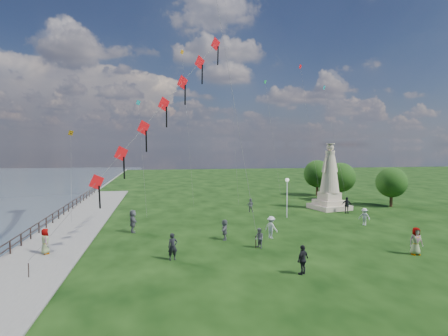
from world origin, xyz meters
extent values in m
cube|color=slate|center=(-16.50, 10.00, -0.20)|extent=(0.30, 160.00, 0.60)
cube|color=slate|center=(-14.00, 8.00, 0.05)|extent=(5.00, 60.00, 0.10)
cylinder|color=black|center=(-16.30, 4.00, 0.50)|extent=(0.11, 0.11, 1.00)
cylinder|color=black|center=(-16.30, 6.00, 0.50)|extent=(0.11, 0.11, 1.00)
cylinder|color=black|center=(-16.30, 8.00, 0.50)|extent=(0.11, 0.11, 1.00)
cylinder|color=black|center=(-16.30, 10.00, 0.50)|extent=(0.11, 0.11, 1.00)
cylinder|color=black|center=(-16.30, 12.00, 0.50)|extent=(0.11, 0.11, 1.00)
cylinder|color=black|center=(-16.30, 14.00, 0.50)|extent=(0.11, 0.11, 1.00)
cylinder|color=black|center=(-16.30, 16.00, 0.50)|extent=(0.11, 0.11, 1.00)
cylinder|color=black|center=(-16.30, 18.00, 0.50)|extent=(0.11, 0.11, 1.00)
cylinder|color=black|center=(-16.30, 20.00, 0.50)|extent=(0.11, 0.11, 1.00)
cylinder|color=black|center=(-16.30, 22.00, 0.50)|extent=(0.11, 0.11, 1.00)
cylinder|color=black|center=(-16.30, 24.00, 0.50)|extent=(0.11, 0.11, 1.00)
cylinder|color=black|center=(-16.30, 26.00, 0.50)|extent=(0.11, 0.11, 1.00)
cylinder|color=black|center=(-16.30, 28.00, 0.50)|extent=(0.11, 0.11, 1.00)
cylinder|color=black|center=(-16.30, 30.00, 0.50)|extent=(0.11, 0.11, 1.00)
cylinder|color=black|center=(-16.30, 32.00, 0.50)|extent=(0.11, 0.11, 1.00)
cylinder|color=black|center=(-16.30, 34.00, 0.50)|extent=(0.11, 0.11, 1.00)
cylinder|color=black|center=(-16.30, 36.00, 0.50)|extent=(0.11, 0.11, 1.00)
cube|color=black|center=(-16.30, 10.00, 0.98)|extent=(0.06, 52.00, 0.06)
cube|color=black|center=(-16.30, 10.00, 0.55)|extent=(0.06, 52.00, 0.06)
cube|color=#C9B298|center=(12.95, 17.53, 0.27)|extent=(4.48, 4.48, 0.53)
cube|color=#C9B298|center=(12.95, 17.53, 0.80)|extent=(3.42, 3.42, 0.53)
cube|color=#C9B298|center=(12.95, 17.53, 1.51)|extent=(2.35, 2.35, 0.89)
cylinder|color=#C9B298|center=(12.95, 17.53, 6.58)|extent=(1.28, 1.28, 0.36)
sphere|color=#C9B298|center=(12.95, 17.53, 7.14)|extent=(0.82, 0.82, 0.82)
cylinder|color=#C9B298|center=(12.95, 17.53, 7.56)|extent=(0.98, 0.98, 0.09)
cylinder|color=silver|center=(6.40, 13.39, 1.88)|extent=(0.11, 0.11, 3.76)
sphere|color=white|center=(6.40, 13.39, 3.87)|extent=(0.38, 0.38, 0.38)
cylinder|color=#382314|center=(17.09, 23.05, 0.97)|extent=(0.36, 0.36, 1.94)
sphere|color=#153A0F|center=(17.09, 23.05, 3.15)|extent=(3.88, 3.88, 3.88)
cylinder|color=#382314|center=(21.03, 17.89, 0.91)|extent=(0.36, 0.36, 1.81)
sphere|color=#153A0F|center=(21.03, 17.89, 2.95)|extent=(3.63, 3.63, 3.63)
cylinder|color=#382314|center=(16.21, 28.46, 0.99)|extent=(0.36, 0.36, 1.98)
sphere|color=#153A0F|center=(16.21, 28.46, 3.22)|extent=(3.97, 3.97, 3.97)
imported|color=black|center=(-5.50, 1.16, 0.87)|extent=(0.72, 0.56, 1.75)
imported|color=#595960|center=(0.73, 2.91, 0.73)|extent=(0.67, 0.82, 1.45)
imported|color=silver|center=(2.40, 5.54, 0.89)|extent=(1.17, 1.27, 1.77)
imported|color=black|center=(1.80, -2.78, 0.86)|extent=(1.12, 1.01, 1.72)
imported|color=#595960|center=(10.79, -0.38, 0.94)|extent=(0.97, 0.65, 1.87)
imported|color=#595960|center=(-8.62, 9.41, 0.97)|extent=(1.02, 1.89, 1.94)
imported|color=#595960|center=(3.47, 17.14, 0.76)|extent=(0.85, 0.69, 1.52)
imported|color=silver|center=(12.33, 8.83, 0.80)|extent=(1.10, 1.11, 1.59)
imported|color=black|center=(13.70, 14.83, 0.88)|extent=(1.13, 0.78, 1.75)
imported|color=#595960|center=(-13.95, 3.60, 0.86)|extent=(0.80, 0.98, 1.72)
imported|color=#595960|center=(-1.34, 5.68, 0.80)|extent=(0.90, 1.58, 1.61)
cylinder|color=black|center=(-13.50, -1.00, 0.45)|extent=(0.06, 0.06, 0.90)
cube|color=red|center=(-10.20, 1.52, 5.11)|extent=(0.87, 0.64, 1.03)
cube|color=black|center=(-10.02, 1.42, 4.16)|extent=(0.10, 0.28, 1.48)
cube|color=red|center=(-8.78, 2.60, 6.87)|extent=(0.87, 0.64, 1.03)
cube|color=black|center=(-8.60, 2.50, 5.92)|extent=(0.10, 0.28, 1.48)
cube|color=red|center=(-7.36, 3.68, 8.64)|extent=(0.87, 0.64, 1.03)
cube|color=black|center=(-7.18, 3.58, 7.69)|extent=(0.10, 0.28, 1.48)
cube|color=red|center=(-5.95, 4.76, 10.40)|extent=(0.87, 0.64, 1.03)
cube|color=black|center=(-5.77, 4.66, 9.45)|extent=(0.10, 0.28, 1.48)
cube|color=red|center=(-4.53, 5.84, 12.16)|extent=(0.87, 0.64, 1.03)
cube|color=black|center=(-4.35, 5.74, 11.21)|extent=(0.10, 0.28, 1.48)
cube|color=red|center=(-3.12, 6.92, 13.92)|extent=(0.87, 0.64, 1.03)
cube|color=black|center=(-2.94, 6.82, 12.97)|extent=(0.10, 0.28, 1.48)
cube|color=red|center=(-1.70, 8.00, 15.68)|extent=(0.87, 0.64, 1.03)
cube|color=black|center=(-1.52, 7.90, 14.73)|extent=(0.10, 0.28, 1.48)
cylinder|color=black|center=(0.50, 3.00, 0.45)|extent=(0.06, 0.06, 0.90)
cube|color=teal|center=(-8.71, 20.66, 12.19)|extent=(0.51, 0.39, 0.57)
cylinder|color=#595959|center=(-8.21, 18.16, 6.12)|extent=(1.02, 5.02, 12.15)
cube|color=red|center=(11.74, 24.15, 17.58)|extent=(0.51, 0.39, 0.57)
cylinder|color=#595959|center=(12.24, 21.65, 8.82)|extent=(1.02, 5.02, 17.54)
cube|color=orange|center=(-3.40, 27.00, 19.52)|extent=(0.51, 0.39, 0.57)
cylinder|color=#595959|center=(-2.90, 24.50, 9.79)|extent=(1.02, 5.02, 19.47)
cube|color=green|center=(9.13, 31.64, 16.78)|extent=(0.51, 0.39, 0.57)
cylinder|color=#595959|center=(9.63, 29.14, 8.41)|extent=(1.02, 5.02, 16.73)
cube|color=#FF9B10|center=(-15.58, 18.76, 8.68)|extent=(0.51, 0.39, 0.57)
cylinder|color=#595959|center=(-15.08, 16.26, 4.37)|extent=(1.02, 5.01, 8.64)
cylinder|color=#595959|center=(2.66, 24.47, 14.25)|extent=(1.02, 5.02, 28.41)
cube|color=teal|center=(14.60, 23.08, 14.80)|extent=(0.51, 0.39, 0.57)
cylinder|color=#595959|center=(15.10, 20.58, 7.42)|extent=(1.02, 5.02, 14.75)
camera|label=1|loc=(-6.12, -22.84, 7.47)|focal=30.00mm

